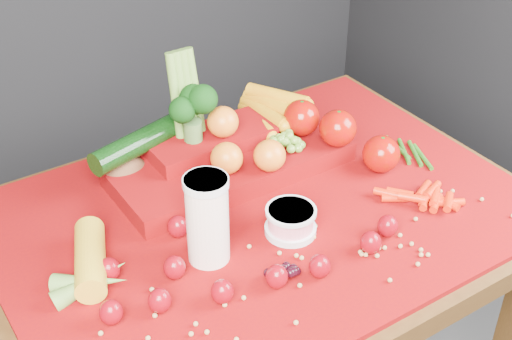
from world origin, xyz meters
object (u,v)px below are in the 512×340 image
yogurt_bowl (291,220)px  milk_glass (207,217)px  table (261,250)px  produce_mound (241,145)px

yogurt_bowl → milk_glass: bearing=172.1°
table → milk_glass: (-0.16, -0.07, 0.20)m
milk_glass → yogurt_bowl: 0.18m
produce_mound → yogurt_bowl: bearing=-99.1°
table → produce_mound: (0.05, 0.15, 0.17)m
table → milk_glass: bearing=-157.7°
milk_glass → table: bearing=22.3°
table → yogurt_bowl: (0.01, -0.09, 0.14)m
table → yogurt_bowl: yogurt_bowl is taller
milk_glass → produce_mound: bearing=46.4°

